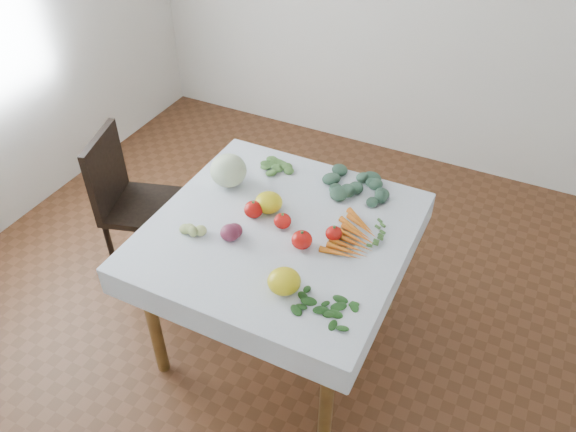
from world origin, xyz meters
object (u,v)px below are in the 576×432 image
at_px(chair, 127,195).
at_px(cabbage, 228,170).
at_px(heirloom_back, 269,202).
at_px(table, 279,245).
at_px(carrot_bunch, 353,238).

relative_size(chair, cabbage, 4.84).
height_order(cabbage, heirloom_back, cabbage).
bearing_deg(cabbage, table, -27.20).
bearing_deg(table, cabbage, 152.80).
bearing_deg(cabbage, carrot_bunch, -9.54).
distance_m(heirloom_back, carrot_bunch, 0.43).
height_order(table, cabbage, cabbage).
height_order(chair, cabbage, cabbage).
bearing_deg(cabbage, chair, -176.30).
xyz_separation_m(cabbage, carrot_bunch, (0.70, -0.12, -0.07)).
height_order(table, heirloom_back, heirloom_back).
relative_size(table, cabbage, 5.63).
height_order(chair, carrot_bunch, chair).
distance_m(chair, heirloom_back, 0.98).
height_order(table, chair, chair).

